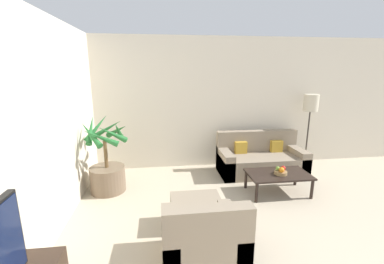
# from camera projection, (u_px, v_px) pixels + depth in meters

# --- Properties ---
(wall_back) EXTENTS (8.34, 0.06, 2.70)m
(wall_back) POSITION_uv_depth(u_px,v_px,m) (256.00, 103.00, 5.50)
(wall_back) COLOR beige
(wall_back) RESTS_ON ground_plane
(potted_palm) EXTENTS (0.80, 0.80, 1.32)m
(potted_palm) POSITION_uv_depth(u_px,v_px,m) (107.00, 168.00, 4.35)
(potted_palm) COLOR brown
(potted_palm) RESTS_ON ground_plane
(sofa_loveseat) EXTENTS (1.69, 0.78, 0.81)m
(sofa_loveseat) POSITION_uv_depth(u_px,v_px,m) (261.00, 160.00, 5.19)
(sofa_loveseat) COLOR gray
(sofa_loveseat) RESTS_ON ground_plane
(floor_lamp) EXTENTS (0.29, 0.29, 1.55)m
(floor_lamp) POSITION_uv_depth(u_px,v_px,m) (311.00, 107.00, 5.29)
(floor_lamp) COLOR #2D2823
(floor_lamp) RESTS_ON ground_plane
(coffee_table) EXTENTS (1.02, 0.60, 0.35)m
(coffee_table) POSITION_uv_depth(u_px,v_px,m) (278.00, 176.00, 4.29)
(coffee_table) COLOR black
(coffee_table) RESTS_ON ground_plane
(fruit_bowl) EXTENTS (0.21, 0.21, 0.05)m
(fruit_bowl) POSITION_uv_depth(u_px,v_px,m) (281.00, 173.00, 4.24)
(fruit_bowl) COLOR #997A4C
(fruit_bowl) RESTS_ON coffee_table
(apple_red) EXTENTS (0.08, 0.08, 0.08)m
(apple_red) POSITION_uv_depth(u_px,v_px,m) (283.00, 168.00, 4.26)
(apple_red) COLOR red
(apple_red) RESTS_ON fruit_bowl
(apple_green) EXTENTS (0.07, 0.07, 0.07)m
(apple_green) POSITION_uv_depth(u_px,v_px,m) (278.00, 168.00, 4.26)
(apple_green) COLOR olive
(apple_green) RESTS_ON fruit_bowl
(orange_fruit) EXTENTS (0.09, 0.09, 0.09)m
(orange_fruit) POSITION_uv_depth(u_px,v_px,m) (282.00, 170.00, 4.18)
(orange_fruit) COLOR orange
(orange_fruit) RESTS_ON fruit_bowl
(armchair) EXTENTS (0.83, 0.83, 0.85)m
(armchair) POSITION_uv_depth(u_px,v_px,m) (202.00, 243.00, 2.68)
(armchair) COLOR gray
(armchair) RESTS_ON ground_plane
(ottoman) EXTENTS (0.66, 0.45, 0.39)m
(ottoman) POSITION_uv_depth(u_px,v_px,m) (196.00, 211.00, 3.43)
(ottoman) COLOR gray
(ottoman) RESTS_ON ground_plane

